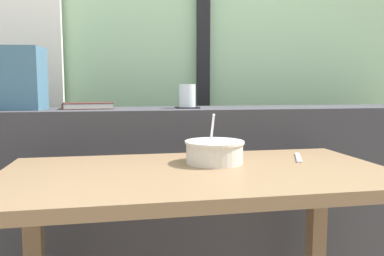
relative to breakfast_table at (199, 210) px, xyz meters
The scene contains 11 objects.
outdoor_backdrop 1.38m from the breakfast_table, 89.05° to the left, with size 4.80×0.08×2.80m, color #9EC699.
curtain_left_panel 1.46m from the breakfast_table, 128.08° to the left, with size 0.56×0.06×2.50m, color silver.
window_divider_post 1.29m from the breakfast_table, 77.05° to the left, with size 0.07×0.05×2.60m, color black.
dark_console_ledge 0.62m from the breakfast_table, 88.18° to the left, with size 2.80×0.35×0.89m, color #38383D.
breakfast_table is the anchor object (origin of this frame).
coaster_square 0.65m from the breakfast_table, 83.46° to the left, with size 0.10×0.10×0.01m, color black.
juice_glass 0.67m from the breakfast_table, 83.46° to the left, with size 0.07×0.07×0.10m.
closed_book 0.78m from the breakfast_table, 121.08° to the left, with size 0.23×0.17×0.03m.
throw_pillow 1.01m from the breakfast_table, 139.88° to the left, with size 0.32×0.14×0.26m, color #426B84.
soup_bowl 0.20m from the breakfast_table, 52.35° to the left, with size 0.20×0.20×0.16m.
fork_utensil 0.42m from the breakfast_table, 17.22° to the left, with size 0.02×0.17×0.01m, color silver.
Camera 1 is at (-0.24, -1.13, 0.98)m, focal length 35.16 mm.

